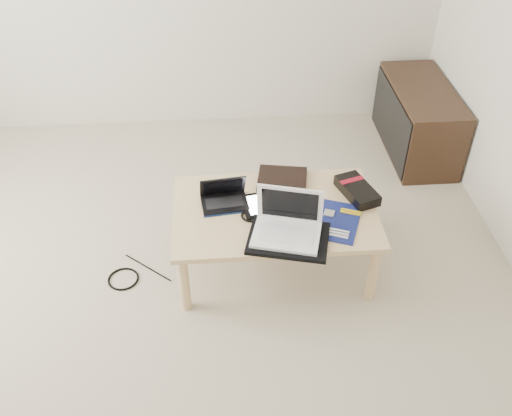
{
  "coord_description": "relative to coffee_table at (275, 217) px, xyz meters",
  "views": [
    {
      "loc": [
        0.34,
        -2.04,
        2.37
      ],
      "look_at": [
        0.52,
        0.33,
        0.42
      ],
      "focal_mm": 40.0,
      "sensor_mm": 36.0,
      "label": 1
    }
  ],
  "objects": [
    {
      "name": "motherboard",
      "position": [
        0.3,
        -0.12,
        0.05
      ],
      "size": [
        0.36,
        0.4,
        0.02
      ],
      "color": "#0C0F4D",
      "rests_on": "coffee_table"
    },
    {
      "name": "media_cabinet",
      "position": [
        1.15,
        1.12,
        -0.1
      ],
      "size": [
        0.41,
        0.9,
        0.5
      ],
      "color": "#382616",
      "rests_on": "ground"
    },
    {
      "name": "coffee_table",
      "position": [
        0.0,
        0.0,
        0.0
      ],
      "size": [
        1.1,
        0.7,
        0.4
      ],
      "color": "#DFBB86",
      "rests_on": "ground"
    },
    {
      "name": "white_laptop",
      "position": [
        0.04,
        -0.21,
        0.12
      ],
      "size": [
        0.39,
        0.32,
        0.25
      ],
      "color": "white",
      "rests_on": "neoprene_sleeve"
    },
    {
      "name": "book",
      "position": [
        0.07,
        0.26,
        0.06
      ],
      "size": [
        0.32,
        0.28,
        0.03
      ],
      "color": "black",
      "rests_on": "coffee_table"
    },
    {
      "name": "netbook",
      "position": [
        -0.27,
        0.08,
        0.08
      ],
      "size": [
        0.27,
        0.21,
        0.17
      ],
      "color": "black",
      "rests_on": "coffee_table"
    },
    {
      "name": "gpu_box",
      "position": [
        0.47,
        0.1,
        0.08
      ],
      "size": [
        0.22,
        0.31,
        0.06
      ],
      "color": "black",
      "rests_on": "coffee_table"
    },
    {
      "name": "floor_cable_trail",
      "position": [
        -0.73,
        0.01,
        -0.35
      ],
      "size": [
        0.28,
        0.24,
        0.01
      ],
      "primitive_type": "cylinder",
      "rotation": [
        1.57,
        0.0,
        0.87
      ],
      "color": "black",
      "rests_on": "ground"
    },
    {
      "name": "neoprene_sleeve",
      "position": [
        0.04,
        -0.24,
        0.06
      ],
      "size": [
        0.46,
        0.38,
        0.02
      ],
      "primitive_type": "cube",
      "rotation": [
        0.0,
        0.0,
        -0.25
      ],
      "color": "black",
      "rests_on": "coffee_table"
    },
    {
      "name": "tablet",
      "position": [
        -0.04,
        0.05,
        0.06
      ],
      "size": [
        0.3,
        0.25,
        0.01
      ],
      "color": "black",
      "rests_on": "coffee_table"
    },
    {
      "name": "floor_cable_coil",
      "position": [
        -0.86,
        -0.07,
        -0.35
      ],
      "size": [
        0.23,
        0.23,
        0.01
      ],
      "primitive_type": "torus",
      "rotation": [
        0.0,
        0.0,
        0.43
      ],
      "color": "black",
      "rests_on": "ground"
    },
    {
      "name": "ground",
      "position": [
        -0.62,
        -0.33,
        -0.35
      ],
      "size": [
        4.0,
        4.0,
        0.0
      ],
      "primitive_type": "plane",
      "color": "#B2A790",
      "rests_on": "ground"
    },
    {
      "name": "remote",
      "position": [
        0.1,
        0.11,
        0.06
      ],
      "size": [
        0.1,
        0.2,
        0.02
      ],
      "color": "#B9B8BD",
      "rests_on": "coffee_table"
    },
    {
      "name": "cable_coil",
      "position": [
        -0.13,
        -0.04,
        0.05
      ],
      "size": [
        0.13,
        0.13,
        0.01
      ],
      "primitive_type": "torus",
      "rotation": [
        0.0,
        0.0,
        -0.15
      ],
      "color": "black",
      "rests_on": "coffee_table"
    }
  ]
}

